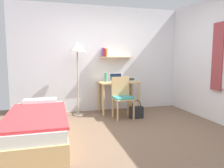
# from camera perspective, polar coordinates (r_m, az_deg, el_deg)

# --- Properties ---
(ground_plane) EXTENTS (5.28, 5.28, 0.00)m
(ground_plane) POSITION_cam_1_polar(r_m,az_deg,el_deg) (3.67, 4.72, -14.14)
(ground_plane) COLOR brown
(wall_back) EXTENTS (4.40, 0.27, 2.60)m
(wall_back) POSITION_cam_1_polar(r_m,az_deg,el_deg) (5.38, -2.50, 6.72)
(wall_back) COLOR white
(wall_back) RESTS_ON ground_plane
(bed) EXTENTS (0.89, 1.96, 0.54)m
(bed) POSITION_cam_1_polar(r_m,az_deg,el_deg) (3.66, -19.34, -10.63)
(bed) COLOR tan
(bed) RESTS_ON ground_plane
(desk) EXTENTS (0.97, 0.59, 0.76)m
(desk) POSITION_cam_1_polar(r_m,az_deg,el_deg) (5.19, 1.73, -0.94)
(desk) COLOR tan
(desk) RESTS_ON ground_plane
(desk_chair) EXTENTS (0.46, 0.41, 0.91)m
(desk_chair) POSITION_cam_1_polar(r_m,az_deg,el_deg) (4.70, 2.77, -3.11)
(desk_chair) COLOR tan
(desk_chair) RESTS_ON ground_plane
(standing_lamp) EXTENTS (0.38, 0.38, 1.69)m
(standing_lamp) POSITION_cam_1_polar(r_m,az_deg,el_deg) (4.89, -9.35, 8.76)
(standing_lamp) COLOR #B2A893
(standing_lamp) RESTS_ON ground_plane
(laptop) EXTENTS (0.32, 0.22, 0.21)m
(laptop) POSITION_cam_1_polar(r_m,az_deg,el_deg) (5.16, 1.17, 1.25)
(laptop) COLOR #B7BABF
(laptop) RESTS_ON desk
(water_bottle) EXTENTS (0.07, 0.07, 0.21)m
(water_bottle) POSITION_cam_1_polar(r_m,az_deg,el_deg) (5.12, -1.64, 1.79)
(water_bottle) COLOR #42A87F
(water_bottle) RESTS_ON desk
(book_stack) EXTENTS (0.20, 0.25, 0.08)m
(book_stack) POSITION_cam_1_polar(r_m,az_deg,el_deg) (5.26, 4.83, 1.16)
(book_stack) COLOR silver
(book_stack) RESTS_ON desk
(handbag) EXTENTS (0.30, 0.13, 0.41)m
(handbag) POSITION_cam_1_polar(r_m,az_deg,el_deg) (4.75, 6.58, -7.48)
(handbag) COLOR #232328
(handbag) RESTS_ON ground_plane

